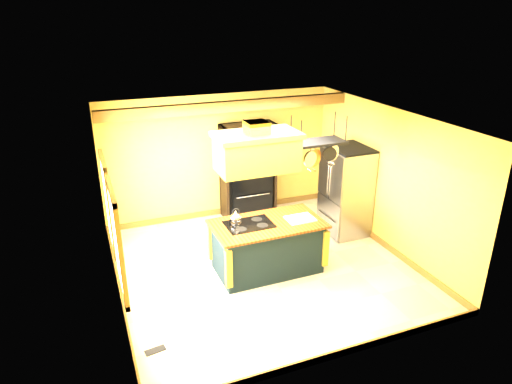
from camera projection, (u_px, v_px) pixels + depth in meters
floor at (263, 267)px, 8.21m from camera, size 5.00×5.00×0.00m
ceiling at (264, 119)px, 7.20m from camera, size 5.00×5.00×0.00m
wall_back at (219, 157)px, 9.86m from camera, size 5.00×0.02×2.70m
wall_front at (342, 272)px, 5.55m from camera, size 5.00×0.02×2.70m
wall_left at (110, 222)px, 6.85m from camera, size 0.02×5.00×2.70m
wall_right at (386, 179)px, 8.56m from camera, size 0.02×5.00×2.70m
ceiling_beam at (230, 106)px, 8.71m from camera, size 5.00×0.15×0.20m
window_near at (118, 242)px, 6.16m from camera, size 0.06×1.06×1.56m
window_far at (109, 204)px, 7.36m from camera, size 0.06×1.06×1.56m
kitchen_island at (267, 246)px, 7.97m from camera, size 1.92×1.08×1.11m
range_hood at (257, 150)px, 7.24m from camera, size 1.36×0.77×0.80m
pot_rack at (317, 148)px, 7.66m from camera, size 1.00×0.46×0.90m
refrigerator at (345, 193)px, 9.22m from camera, size 0.77×0.91×1.78m
hutch at (248, 179)px, 10.06m from camera, size 1.17×0.54×2.08m
floor_register at (155, 350)px, 6.21m from camera, size 0.29×0.16×0.01m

